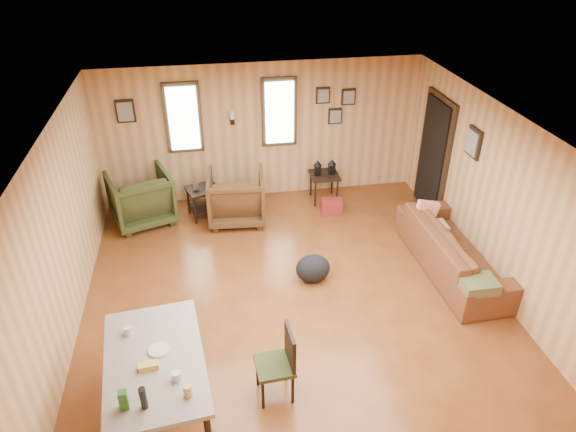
# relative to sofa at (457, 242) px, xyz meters

# --- Properties ---
(room) EXTENTS (5.54, 6.04, 2.44)m
(room) POSITION_rel_sofa_xyz_m (-2.24, 0.02, 0.76)
(room) COLOR brown
(room) RESTS_ON ground
(sofa) EXTENTS (0.72, 2.31, 0.90)m
(sofa) POSITION_rel_sofa_xyz_m (0.00, 0.00, 0.00)
(sofa) COLOR brown
(sofa) RESTS_ON ground
(recliner_brown) EXTENTS (0.98, 0.93, 0.94)m
(recliner_brown) POSITION_rel_sofa_xyz_m (-2.96, 1.91, 0.02)
(recliner_brown) COLOR #4A2E16
(recliner_brown) RESTS_ON ground
(recliner_green) EXTENTS (1.16, 1.12, 0.96)m
(recliner_green) POSITION_rel_sofa_xyz_m (-4.51, 2.14, 0.03)
(recliner_green) COLOR #313819
(recliner_green) RESTS_ON ground
(end_table) EXTENTS (0.62, 0.59, 0.64)m
(end_table) POSITION_rel_sofa_xyz_m (-3.50, 2.13, -0.09)
(end_table) COLOR black
(end_table) RESTS_ON ground
(side_table) EXTENTS (0.50, 0.50, 0.79)m
(side_table) POSITION_rel_sofa_xyz_m (-1.37, 2.33, 0.09)
(side_table) COLOR black
(side_table) RESTS_ON ground
(cooler) EXTENTS (0.39, 0.30, 0.25)m
(cooler) POSITION_rel_sofa_xyz_m (-1.35, 1.84, -0.32)
(cooler) COLOR maroon
(cooler) RESTS_ON ground
(backpack) EXTENTS (0.56, 0.48, 0.42)m
(backpack) POSITION_rel_sofa_xyz_m (-2.07, 0.07, -0.24)
(backpack) COLOR black
(backpack) RESTS_ON ground
(sofa_pillows) EXTENTS (0.45, 1.89, 0.39)m
(sofa_pillows) POSITION_rel_sofa_xyz_m (-0.19, -0.22, 0.06)
(sofa_pillows) COLOR brown
(sofa_pillows) RESTS_ON sofa
(dining_table) EXTENTS (1.09, 1.65, 1.03)m
(dining_table) POSITION_rel_sofa_xyz_m (-4.06, -1.86, 0.28)
(dining_table) COLOR gray
(dining_table) RESTS_ON ground
(dining_chair) EXTENTS (0.41, 0.41, 0.87)m
(dining_chair) POSITION_rel_sofa_xyz_m (-2.82, -1.78, 0.04)
(dining_chair) COLOR #313819
(dining_chair) RESTS_ON ground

